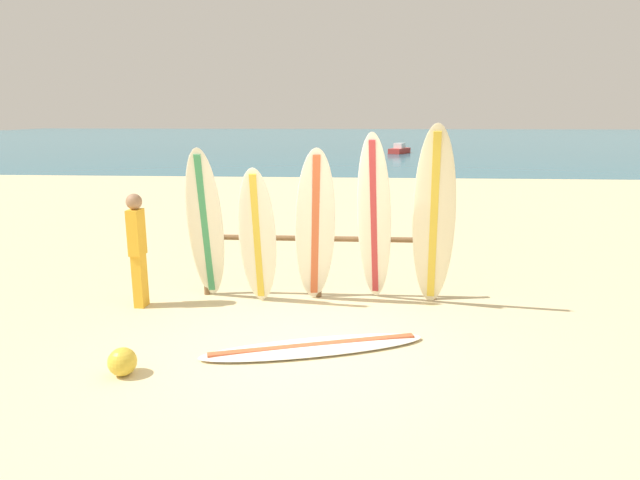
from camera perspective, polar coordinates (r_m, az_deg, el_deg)
name	(u,v)px	position (r m, az deg, el deg)	size (l,w,h in m)	color
ground_plane	(300,352)	(6.51, -2.10, -11.57)	(120.00, 120.00, 0.00)	beige
ocean_water	(352,138)	(63.95, 3.40, 10.55)	(120.00, 80.00, 0.01)	teal
surfboard_rack	(319,252)	(8.14, -0.14, -1.23)	(3.54, 0.09, 1.05)	brown
surfboard_leaning_far_left	(205,226)	(8.04, -11.88, 1.49)	(0.55, 0.68, 2.28)	silver
surfboard_leaning_left	(257,237)	(7.75, -6.55, 0.28)	(0.53, 0.53, 2.02)	silver
surfboard_leaning_center_left	(315,227)	(7.76, -0.52, 1.37)	(0.66, 0.67, 2.28)	white
surfboard_leaning_center	(374,220)	(7.73, 5.66, 2.07)	(0.61, 0.91, 2.50)	white
surfboard_leaning_center_right	(434,219)	(7.66, 11.79, 2.18)	(0.68, 0.79, 2.61)	beige
surfboard_lying_on_sand	(314,347)	(6.54, -0.59, -11.09)	(2.73, 1.31, 0.08)	white
beachgoer_standing	(137,246)	(8.11, -18.52, -0.55)	(0.22, 0.27, 1.64)	gold
small_boat_offshore	(399,150)	(39.49, 8.28, 9.31)	(1.71, 2.35, 0.71)	#B22D28
beach_ball	(122,362)	(6.27, -19.92, -11.85)	(0.30, 0.30, 0.30)	gold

